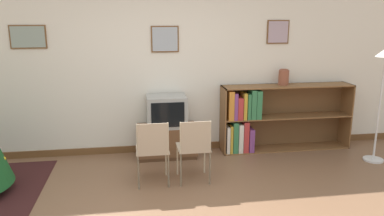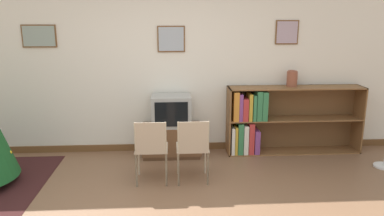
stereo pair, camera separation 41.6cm
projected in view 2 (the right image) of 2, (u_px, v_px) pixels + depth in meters
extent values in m
cube|color=silver|center=(168.00, 63.00, 5.57)|extent=(8.97, 0.08, 2.70)
cube|color=brown|center=(169.00, 147.00, 5.83)|extent=(8.97, 0.03, 0.10)
cube|color=brown|center=(39.00, 36.00, 5.31)|extent=(0.48, 0.02, 0.32)
cube|color=gray|center=(39.00, 36.00, 5.30)|extent=(0.45, 0.01, 0.29)
cube|color=brown|center=(171.00, 39.00, 5.44)|extent=(0.40, 0.02, 0.38)
cube|color=#9EA8B2|center=(171.00, 39.00, 5.42)|extent=(0.36, 0.01, 0.34)
cube|color=brown|center=(287.00, 32.00, 5.51)|extent=(0.34, 0.02, 0.35)
cube|color=#A893A3|center=(287.00, 32.00, 5.50)|extent=(0.31, 0.01, 0.32)
sphere|color=gold|center=(10.00, 152.00, 4.65)|extent=(0.05, 0.05, 0.05)
cube|color=#4C311E|center=(172.00, 154.00, 5.60)|extent=(0.83, 0.43, 0.05)
cube|color=brown|center=(172.00, 139.00, 5.55)|extent=(0.86, 0.45, 0.41)
cube|color=#9E9E99|center=(171.00, 111.00, 5.44)|extent=(0.57, 0.43, 0.45)
cube|color=black|center=(171.00, 114.00, 5.23)|extent=(0.46, 0.01, 0.35)
cube|color=tan|center=(152.00, 148.00, 4.65)|extent=(0.40, 0.40, 0.02)
cube|color=tan|center=(150.00, 138.00, 4.42)|extent=(0.35, 0.01, 0.38)
cylinder|color=beige|center=(139.00, 160.00, 4.87)|extent=(0.02, 0.02, 0.42)
cylinder|color=beige|center=(166.00, 159.00, 4.89)|extent=(0.02, 0.02, 0.42)
cylinder|color=beige|center=(136.00, 171.00, 4.52)|extent=(0.02, 0.02, 0.42)
cylinder|color=beige|center=(166.00, 170.00, 4.54)|extent=(0.02, 0.02, 0.42)
cylinder|color=beige|center=(136.00, 155.00, 4.47)|extent=(0.02, 0.02, 0.82)
cylinder|color=beige|center=(166.00, 155.00, 4.50)|extent=(0.02, 0.02, 0.82)
cube|color=tan|center=(192.00, 147.00, 4.68)|extent=(0.40, 0.40, 0.02)
cube|color=tan|center=(193.00, 137.00, 4.45)|extent=(0.35, 0.01, 0.38)
cylinder|color=beige|center=(178.00, 159.00, 4.90)|extent=(0.02, 0.02, 0.42)
cylinder|color=beige|center=(205.00, 158.00, 4.92)|extent=(0.02, 0.02, 0.42)
cylinder|color=beige|center=(179.00, 170.00, 4.55)|extent=(0.02, 0.02, 0.42)
cylinder|color=beige|center=(208.00, 169.00, 4.57)|extent=(0.02, 0.02, 0.42)
cylinder|color=beige|center=(178.00, 154.00, 4.50)|extent=(0.02, 0.02, 0.82)
cylinder|color=beige|center=(208.00, 154.00, 4.53)|extent=(0.02, 0.02, 0.82)
cube|color=brown|center=(228.00, 121.00, 5.59)|extent=(0.02, 0.36, 1.01)
cube|color=brown|center=(358.00, 119.00, 5.71)|extent=(0.02, 0.36, 1.01)
cube|color=brown|center=(296.00, 88.00, 5.53)|extent=(2.02, 0.36, 0.02)
cube|color=brown|center=(292.00, 151.00, 5.77)|extent=(2.02, 0.36, 0.02)
cube|color=brown|center=(294.00, 118.00, 5.64)|extent=(1.98, 0.36, 0.02)
cube|color=brown|center=(290.00, 117.00, 5.82)|extent=(2.02, 0.01, 1.01)
cube|color=silver|center=(232.00, 139.00, 5.63)|extent=(0.05, 0.29, 0.41)
cube|color=gold|center=(235.00, 139.00, 5.61)|extent=(0.04, 0.25, 0.42)
cube|color=#337547|center=(239.00, 137.00, 5.64)|extent=(0.08, 0.30, 0.47)
cube|color=silver|center=(245.00, 138.00, 5.65)|extent=(0.07, 0.31, 0.44)
cube|color=#B73333|center=(250.00, 137.00, 5.62)|extent=(0.08, 0.26, 0.47)
cube|color=#7A3D7F|center=(256.00, 140.00, 5.67)|extent=(0.08, 0.30, 0.35)
cube|color=orange|center=(235.00, 105.00, 5.51)|extent=(0.08, 0.29, 0.43)
cube|color=#7A3D7F|center=(240.00, 107.00, 5.48)|extent=(0.05, 0.21, 0.40)
cube|color=#B73333|center=(244.00, 108.00, 5.53)|extent=(0.08, 0.30, 0.33)
cube|color=gold|center=(249.00, 106.00, 5.51)|extent=(0.05, 0.27, 0.40)
cube|color=#337547|center=(253.00, 107.00, 5.51)|extent=(0.05, 0.26, 0.38)
cube|color=#337547|center=(258.00, 105.00, 5.50)|extent=(0.07, 0.23, 0.44)
cube|color=#337547|center=(263.00, 105.00, 5.52)|extent=(0.08, 0.26, 0.43)
cylinder|color=brown|center=(292.00, 79.00, 5.54)|extent=(0.16, 0.16, 0.23)
torus|color=brown|center=(292.00, 71.00, 5.51)|extent=(0.14, 0.14, 0.03)
cylinder|color=silver|center=(384.00, 166.00, 5.17)|extent=(0.28, 0.28, 0.03)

